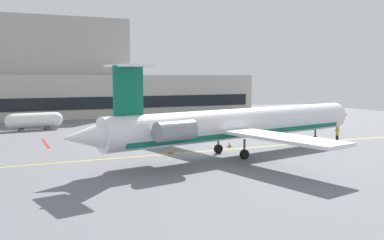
{
  "coord_description": "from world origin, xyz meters",
  "views": [
    {
      "loc": [
        -18.07,
        -38.25,
        7.72
      ],
      "look_at": [
        1.18,
        4.12,
        3.0
      ],
      "focal_mm": 40.38,
      "sensor_mm": 36.0,
      "label": 1
    }
  ],
  "objects_px": {
    "baggage_tug": "(168,123)",
    "fuel_tank": "(35,120)",
    "pushback_tractor": "(135,128)",
    "marshaller": "(337,134)",
    "regional_jet": "(238,124)"
  },
  "relations": [
    {
      "from": "baggage_tug",
      "to": "fuel_tank",
      "type": "xyz_separation_m",
      "value": [
        -17.52,
        7.75,
        0.45
      ]
    },
    {
      "from": "pushback_tractor",
      "to": "marshaller",
      "type": "bearing_deg",
      "value": -39.55
    },
    {
      "from": "regional_jet",
      "to": "pushback_tractor",
      "type": "relative_size",
      "value": 9.07
    },
    {
      "from": "regional_jet",
      "to": "fuel_tank",
      "type": "height_order",
      "value": "regional_jet"
    },
    {
      "from": "regional_jet",
      "to": "pushback_tractor",
      "type": "height_order",
      "value": "regional_jet"
    },
    {
      "from": "baggage_tug",
      "to": "fuel_tank",
      "type": "distance_m",
      "value": 19.16
    },
    {
      "from": "regional_jet",
      "to": "fuel_tank",
      "type": "distance_m",
      "value": 33.75
    },
    {
      "from": "fuel_tank",
      "to": "regional_jet",
      "type": "bearing_deg",
      "value": -60.66
    },
    {
      "from": "baggage_tug",
      "to": "marshaller",
      "type": "height_order",
      "value": "baggage_tug"
    },
    {
      "from": "fuel_tank",
      "to": "baggage_tug",
      "type": "bearing_deg",
      "value": -23.87
    },
    {
      "from": "regional_jet",
      "to": "marshaller",
      "type": "xyz_separation_m",
      "value": [
        14.23,
        1.67,
        -2.02
      ]
    },
    {
      "from": "pushback_tractor",
      "to": "fuel_tank",
      "type": "xyz_separation_m",
      "value": [
        -11.38,
        11.72,
        0.44
      ]
    },
    {
      "from": "pushback_tractor",
      "to": "fuel_tank",
      "type": "height_order",
      "value": "fuel_tank"
    },
    {
      "from": "baggage_tug",
      "to": "pushback_tractor",
      "type": "bearing_deg",
      "value": -147.09
    },
    {
      "from": "baggage_tug",
      "to": "fuel_tank",
      "type": "relative_size",
      "value": 0.51
    }
  ]
}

